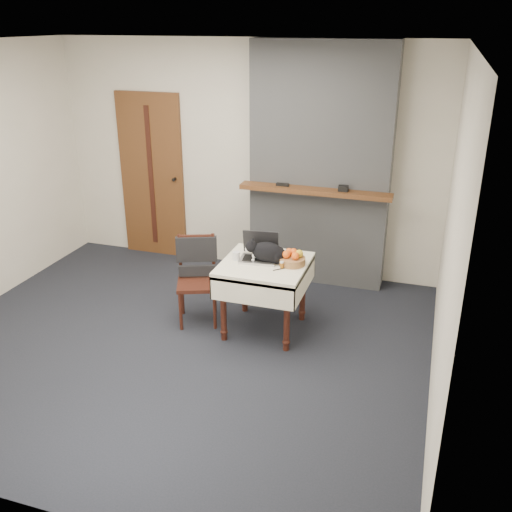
{
  "coord_description": "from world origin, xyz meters",
  "views": [
    {
      "loc": [
        2.1,
        -4.09,
        2.77
      ],
      "look_at": [
        0.62,
        0.47,
        0.78
      ],
      "focal_mm": 40.0,
      "sensor_mm": 36.0,
      "label": 1
    }
  ],
  "objects": [
    {
      "name": "ground",
      "position": [
        0.0,
        0.0,
        0.0
      ],
      "size": [
        4.5,
        4.5,
        0.0
      ],
      "primitive_type": "plane",
      "color": "black",
      "rests_on": "ground"
    },
    {
      "name": "room_shell",
      "position": [
        0.0,
        0.46,
        1.76
      ],
      "size": [
        4.52,
        4.01,
        2.61
      ],
      "color": "beige",
      "rests_on": "ground"
    },
    {
      "name": "door",
      "position": [
        -1.2,
        1.97,
        1.0
      ],
      "size": [
        0.82,
        0.1,
        2.0
      ],
      "color": "brown",
      "rests_on": "ground"
    },
    {
      "name": "chimney",
      "position": [
        0.9,
        1.85,
        1.3
      ],
      "size": [
        1.62,
        0.48,
        2.6
      ],
      "color": "gray",
      "rests_on": "ground"
    },
    {
      "name": "side_table",
      "position": [
        0.69,
        0.52,
        0.59
      ],
      "size": [
        0.78,
        0.78,
        0.7
      ],
      "color": "#38170F",
      "rests_on": "ground"
    },
    {
      "name": "laptop",
      "position": [
        0.61,
        0.6,
        0.76
      ],
      "size": [
        0.37,
        0.33,
        0.25
      ],
      "rotation": [
        0.0,
        0.0,
        0.13
      ],
      "color": "#B7B7BC",
      "rests_on": "side_table"
    },
    {
      "name": "cat",
      "position": [
        0.72,
        0.54,
        0.79
      ],
      "size": [
        0.46,
        0.21,
        0.22
      ],
      "rotation": [
        0.0,
        0.0,
        0.12
      ],
      "color": "black",
      "rests_on": "side_table"
    },
    {
      "name": "cream_jar",
      "position": [
        0.42,
        0.5,
        0.74
      ],
      "size": [
        0.07,
        0.07,
        0.08
      ],
      "primitive_type": "cylinder",
      "color": "silver",
      "rests_on": "side_table"
    },
    {
      "name": "pill_bottle",
      "position": [
        0.87,
        0.44,
        0.74
      ],
      "size": [
        0.03,
        0.03,
        0.07
      ],
      "color": "#965412",
      "rests_on": "side_table"
    },
    {
      "name": "fruit_basket",
      "position": [
        0.94,
        0.56,
        0.76
      ],
      "size": [
        0.24,
        0.24,
        0.14
      ],
      "color": "#A66942",
      "rests_on": "side_table"
    },
    {
      "name": "desk_clutter",
      "position": [
        0.91,
        0.51,
        0.7
      ],
      "size": [
        0.14,
        0.09,
        0.01
      ],
      "primitive_type": "cube",
      "rotation": [
        0.0,
        0.0,
        0.49
      ],
      "color": "black",
      "rests_on": "side_table"
    },
    {
      "name": "chair",
      "position": [
        -0.01,
        0.56,
        0.55
      ],
      "size": [
        0.5,
        0.49,
        0.86
      ],
      "rotation": [
        0.0,
        0.0,
        0.38
      ],
      "color": "#38170F",
      "rests_on": "ground"
    }
  ]
}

